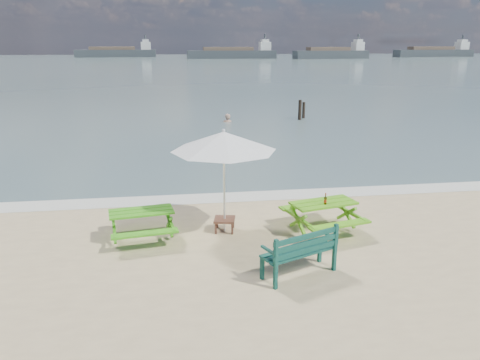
{
  "coord_description": "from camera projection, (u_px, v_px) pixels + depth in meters",
  "views": [
    {
      "loc": [
        -1.45,
        -8.29,
        4.38
      ],
      "look_at": [
        0.17,
        3.0,
        1.0
      ],
      "focal_mm": 35.0,
      "sensor_mm": 36.0,
      "label": 1
    }
  ],
  "objects": [
    {
      "name": "park_bench",
      "position": [
        299.0,
        261.0,
        9.09
      ],
      "size": [
        1.61,
        1.06,
        0.94
      ],
      "color": "#0F4239",
      "rests_on": "ground"
    },
    {
      "name": "picnic_table_right",
      "position": [
        323.0,
        217.0,
        11.18
      ],
      "size": [
        1.89,
        2.02,
        0.73
      ],
      "color": "#59AB19",
      "rests_on": "ground"
    },
    {
      "name": "side_table",
      "position": [
        225.0,
        224.0,
        11.23
      ],
      "size": [
        0.57,
        0.57,
        0.32
      ],
      "color": "brown",
      "rests_on": "ground"
    },
    {
      "name": "sea",
      "position": [
        179.0,
        65.0,
        89.98
      ],
      "size": [
        300.0,
        300.0,
        0.0
      ],
      "primitive_type": "plane",
      "color": "slate",
      "rests_on": "ground"
    },
    {
      "name": "swimmer",
      "position": [
        227.0,
        129.0,
        26.71
      ],
      "size": [
        0.67,
        0.44,
        1.8
      ],
      "color": "tan",
      "rests_on": "ground"
    },
    {
      "name": "cargo_ships",
      "position": [
        346.0,
        53.0,
        131.32
      ],
      "size": [
        148.88,
        29.89,
        4.4
      ],
      "color": "#353B3F",
      "rests_on": "ground"
    },
    {
      "name": "picnic_table_left",
      "position": [
        142.0,
        225.0,
        10.75
      ],
      "size": [
        1.66,
        1.8,
        0.69
      ],
      "color": "#3EA018",
      "rests_on": "ground"
    },
    {
      "name": "patio_umbrella",
      "position": [
        224.0,
        141.0,
        10.65
      ],
      "size": [
        2.86,
        2.86,
        2.43
      ],
      "color": "silver",
      "rests_on": "ground"
    },
    {
      "name": "beer_bottle",
      "position": [
        325.0,
        201.0,
        10.91
      ],
      "size": [
        0.07,
        0.07,
        0.27
      ],
      "color": "brown",
      "rests_on": "picnic_table_right"
    },
    {
      "name": "foam_strip",
      "position": [
        226.0,
        197.0,
        13.68
      ],
      "size": [
        22.0,
        0.9,
        0.01
      ],
      "primitive_type": "cube",
      "color": "silver",
      "rests_on": "ground"
    },
    {
      "name": "mooring_pilings",
      "position": [
        301.0,
        112.0,
        27.38
      ],
      "size": [
        0.58,
        0.78,
        1.36
      ],
      "color": "black",
      "rests_on": "ground"
    }
  ]
}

